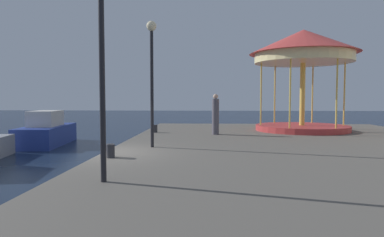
# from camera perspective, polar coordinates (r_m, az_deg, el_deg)

# --- Properties ---
(ground_plane) EXTENTS (120.00, 120.00, 0.00)m
(ground_plane) POSITION_cam_1_polar(r_m,az_deg,el_deg) (11.68, -14.62, -9.41)
(ground_plane) COLOR #162338
(quay_dock) EXTENTS (14.42, 25.71, 0.80)m
(quay_dock) POSITION_cam_1_polar(r_m,az_deg,el_deg) (11.70, 21.72, -7.52)
(quay_dock) COLOR #5B564F
(quay_dock) RESTS_ON ground
(motorboat_blue) EXTENTS (2.43, 5.00, 1.89)m
(motorboat_blue) POSITION_cam_1_polar(r_m,az_deg,el_deg) (20.38, -23.20, -2.09)
(motorboat_blue) COLOR navy
(motorboat_blue) RESTS_ON ground
(carousel) EXTENTS (5.78, 5.78, 5.48)m
(carousel) POSITION_cam_1_polar(r_m,az_deg,el_deg) (19.63, 18.16, 10.01)
(carousel) COLOR #B23333
(carousel) RESTS_ON quay_dock
(lamp_post_mid_promenade) EXTENTS (0.36, 0.36, 4.35)m
(lamp_post_mid_promenade) POSITION_cam_1_polar(r_m,az_deg,el_deg) (7.45, -14.94, 12.58)
(lamp_post_mid_promenade) COLOR black
(lamp_post_mid_promenade) RESTS_ON quay_dock
(lamp_post_far_end) EXTENTS (0.36, 0.36, 4.52)m
(lamp_post_far_end) POSITION_cam_1_polar(r_m,az_deg,el_deg) (12.39, -6.78, 9.41)
(lamp_post_far_end) COLOR black
(lamp_post_far_end) RESTS_ON quay_dock
(bollard_center) EXTENTS (0.24, 0.24, 0.40)m
(bollard_center) POSITION_cam_1_polar(r_m,az_deg,el_deg) (10.45, -13.49, -5.33)
(bollard_center) COLOR #2D2D33
(bollard_center) RESTS_ON quay_dock
(bollard_south) EXTENTS (0.24, 0.24, 0.40)m
(bollard_south) POSITION_cam_1_polar(r_m,az_deg,el_deg) (17.69, -6.21, -1.70)
(bollard_south) COLOR #2D2D33
(bollard_south) RESTS_ON quay_dock
(bollard_north) EXTENTS (0.24, 0.24, 0.40)m
(bollard_north) POSITION_cam_1_polar(r_m,az_deg,el_deg) (10.55, -13.53, -5.24)
(bollard_north) COLOR #2D2D33
(bollard_north) RESTS_ON quay_dock
(person_mid_promenade) EXTENTS (0.34, 0.34, 1.98)m
(person_mid_promenade) POSITION_cam_1_polar(r_m,az_deg,el_deg) (16.63, 3.97, 0.52)
(person_mid_promenade) COLOR #514C56
(person_mid_promenade) RESTS_ON quay_dock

